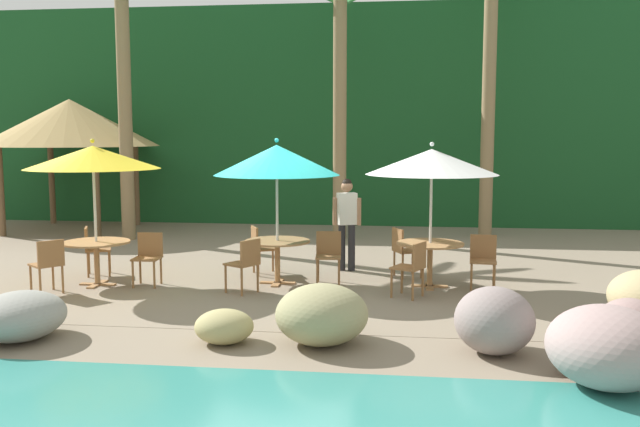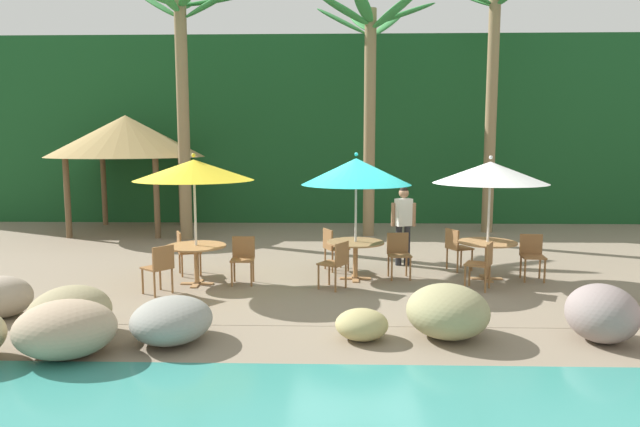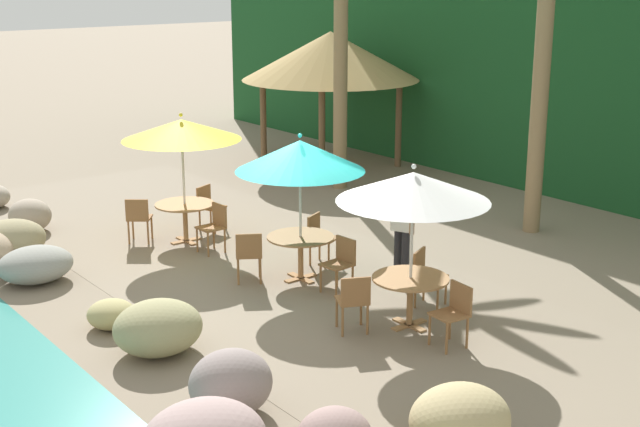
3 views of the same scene
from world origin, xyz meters
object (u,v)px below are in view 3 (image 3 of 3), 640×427
Objects in this scene: umbrella_yellow at (181,130)px; chair_yellow_left at (139,216)px; chair_teal_left at (249,253)px; chair_teal_seaward at (341,261)px; chair_white_inland at (426,273)px; chair_white_left at (354,299)px; umbrella_white at (413,187)px; chair_yellow_seaward at (215,224)px; dining_table_teal at (301,244)px; palapa_hut at (331,56)px; dining_table_yellow at (185,210)px; chair_teal_inland at (319,235)px; chair_yellow_inland at (208,204)px; dining_table_white at (410,286)px; umbrella_teal at (300,156)px; chair_white_seaward at (454,310)px; waiter_in_white at (402,223)px.

umbrella_yellow reaches higher than chair_yellow_left.
chair_teal_left is at bearing -6.35° from umbrella_yellow.
chair_white_inland is at bearing 26.94° from chair_teal_seaward.
chair_white_inland is 1.00× the size of chair_white_left.
umbrella_white is at bearing 12.05° from chair_yellow_left.
chair_teal_seaward is 1.00× the size of chair_white_left.
umbrella_yellow is 2.80× the size of chair_white_left.
chair_yellow_left is (-1.30, -0.85, 0.00)m from chair_yellow_seaward.
palapa_hut is (-6.51, 5.78, 2.17)m from dining_table_teal.
dining_table_teal is 2.91m from umbrella_white.
dining_table_yellow is 1.26× the size of chair_teal_inland.
chair_white_left is at bearing -32.91° from chair_teal_seaward.
palapa_hut is (-3.14, 5.52, 2.27)m from chair_yellow_inland.
dining_table_white is at bearing -32.32° from palapa_hut.
umbrella_white reaches higher than chair_white_left.
chair_yellow_inland and chair_white_left have the same top height.
umbrella_teal is 2.22× the size of dining_table_white.
dining_table_white is at bearing 16.09° from chair_teal_left.
chair_teal_left is (0.08, -1.50, 0.00)m from chair_teal_inland.
umbrella_yellow is 3.22m from chair_teal_inland.
dining_table_teal is at bearing 64.48° from chair_teal_left.
umbrella_teal is 0.54× the size of palapa_hut.
chair_teal_inland is at bearing 9.00° from chair_yellow_inland.
palapa_hut reaches higher than chair_white_left.
chair_yellow_inland is 3.18m from chair_teal_left.
chair_yellow_inland is 0.79× the size of dining_table_teal.
chair_yellow_inland and chair_white_seaward have the same top height.
chair_yellow_left reaches higher than dining_table_yellow.
waiter_in_white is at bearing 23.54° from umbrella_yellow.
chair_yellow_seaward is 0.19× the size of palapa_hut.
umbrella_white is (1.69, -0.10, 1.55)m from chair_teal_seaward.
umbrella_teal is 1.98m from waiter_in_white.
chair_yellow_inland reaches higher than dining_table_yellow.
chair_teal_seaward is at bearing -37.38° from palapa_hut.
chair_yellow_left reaches higher than dining_table_white.
dining_table_white is 1.94m from waiter_in_white.
waiter_in_white is at bearing 50.25° from dining_table_teal.
waiter_in_white is at bearing -30.82° from palapa_hut.
chair_white_left is at bearing -109.59° from dining_table_white.
waiter_in_white is (1.42, 2.04, 0.47)m from chair_teal_left.
umbrella_yellow is at bearing 177.14° from chair_white_left.
chair_yellow_inland is 3.39m from dining_table_teal.
umbrella_teal is at bearing -4.49° from chair_yellow_inland.
chair_yellow_seaward is at bearing -174.85° from umbrella_white.
chair_white_inland is at bearing 5.56° from chair_yellow_inland.
dining_table_white is 1.26× the size of chair_white_left.
umbrella_white is 2.74× the size of chair_white_seaward.
chair_yellow_seaward and chair_yellow_left have the same top height.
palapa_hut reaches higher than chair_white_inland.
waiter_in_white is at bearing 19.71° from chair_teal_inland.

